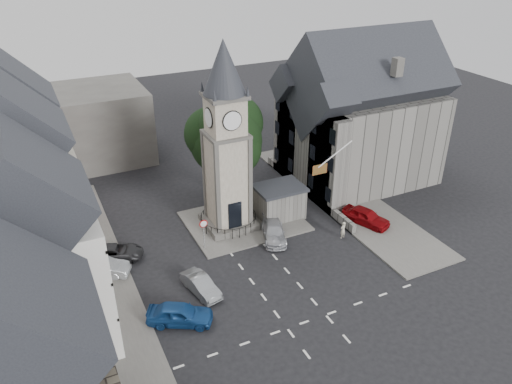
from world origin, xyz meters
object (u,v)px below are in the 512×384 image
car_east_red (366,217)px  pedestrian (343,230)px  clock_tower (226,141)px  stone_shelter (279,201)px  car_west_blue (180,314)px

car_east_red → pedestrian: size_ratio=2.80×
clock_tower → pedestrian: 12.40m
stone_shelter → clock_tower: bearing=174.2°
clock_tower → stone_shelter: (4.80, -0.49, -6.57)m
clock_tower → car_west_blue: clock_tower is taller
stone_shelter → car_west_blue: 15.64m
pedestrian → car_east_red: bearing=-176.4°
clock_tower → pedestrian: (8.00, -5.99, -7.34)m
clock_tower → stone_shelter: size_ratio=3.78×
clock_tower → car_east_red: size_ratio=3.72×
stone_shelter → car_east_red: stone_shelter is taller
stone_shelter → car_west_blue: size_ratio=0.98×
clock_tower → car_east_red: 14.26m
clock_tower → stone_shelter: 8.15m
stone_shelter → car_west_blue: bearing=-143.1°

